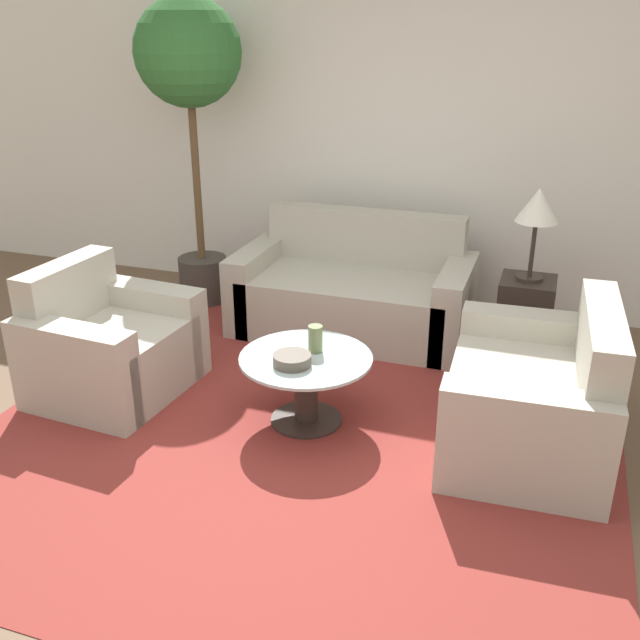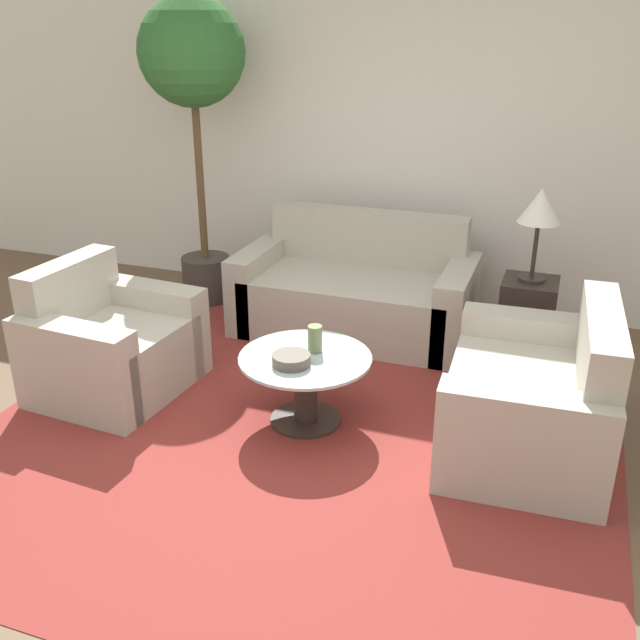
{
  "view_description": "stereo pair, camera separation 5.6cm",
  "coord_description": "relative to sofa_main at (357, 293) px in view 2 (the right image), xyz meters",
  "views": [
    {
      "loc": [
        1.35,
        -2.85,
        2.21
      ],
      "look_at": [
        0.09,
        0.82,
        0.55
      ],
      "focal_mm": 40.0,
      "sensor_mm": 36.0,
      "label": 1
    },
    {
      "loc": [
        1.4,
        -2.83,
        2.21
      ],
      "look_at": [
        0.09,
        0.82,
        0.55
      ],
      "focal_mm": 40.0,
      "sensor_mm": 36.0,
      "label": 2
    }
  ],
  "objects": [
    {
      "name": "ground_plane",
      "position": [
        0.03,
        -1.99,
        -0.28
      ],
      "size": [
        14.0,
        14.0,
        0.0
      ],
      "primitive_type": "plane",
      "color": "brown"
    },
    {
      "name": "sofa_main",
      "position": [
        0.0,
        0.0,
        0.0
      ],
      "size": [
        1.73,
        0.88,
        0.85
      ],
      "color": "#B2AD9E",
      "rests_on": "ground_plane"
    },
    {
      "name": "table_lamp",
      "position": [
        1.25,
        -0.08,
        0.77
      ],
      "size": [
        0.28,
        0.28,
        0.63
      ],
      "color": "#332823",
      "rests_on": "side_table"
    },
    {
      "name": "loveseat",
      "position": [
        1.41,
        -1.26,
        0.0
      ],
      "size": [
        0.88,
        1.24,
        0.84
      ],
      "rotation": [
        0.0,
        0.0,
        -1.53
      ],
      "color": "#B2AD9E",
      "rests_on": "ground_plane"
    },
    {
      "name": "side_table",
      "position": [
        1.25,
        -0.08,
        -0.0
      ],
      "size": [
        0.37,
        0.37,
        0.56
      ],
      "color": "#332823",
      "rests_on": "ground_plane"
    },
    {
      "name": "wall_back",
      "position": [
        0.03,
        0.72,
        1.02
      ],
      "size": [
        10.0,
        0.06,
        2.6
      ],
      "color": "white",
      "rests_on": "ground_plane"
    },
    {
      "name": "potted_plant",
      "position": [
        -1.36,
        0.15,
        1.49
      ],
      "size": [
        0.8,
        0.8,
        2.36
      ],
      "color": "#3D3833",
      "rests_on": "ground_plane"
    },
    {
      "name": "rug",
      "position": [
        0.12,
        -1.42,
        -0.28
      ],
      "size": [
        3.53,
        3.69,
        0.01
      ],
      "color": "maroon",
      "rests_on": "ground_plane"
    },
    {
      "name": "bowl",
      "position": [
        0.09,
        -1.55,
        0.17
      ],
      "size": [
        0.21,
        0.21,
        0.06
      ],
      "color": "brown",
      "rests_on": "coffee_table"
    },
    {
      "name": "armchair",
      "position": [
        -1.2,
        -1.44,
        -0.0
      ],
      "size": [
        0.87,
        0.99,
        0.82
      ],
      "rotation": [
        0.0,
        0.0,
        1.5
      ],
      "color": "#B2AD9E",
      "rests_on": "ground_plane"
    },
    {
      "name": "vase",
      "position": [
        0.15,
        -1.34,
        0.22
      ],
      "size": [
        0.08,
        0.08,
        0.16
      ],
      "color": "#6B7A4C",
      "rests_on": "coffee_table"
    },
    {
      "name": "coffee_table",
      "position": [
        0.12,
        -1.42,
        -0.01
      ],
      "size": [
        0.77,
        0.77,
        0.42
      ],
      "color": "#332823",
      "rests_on": "ground_plane"
    }
  ]
}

